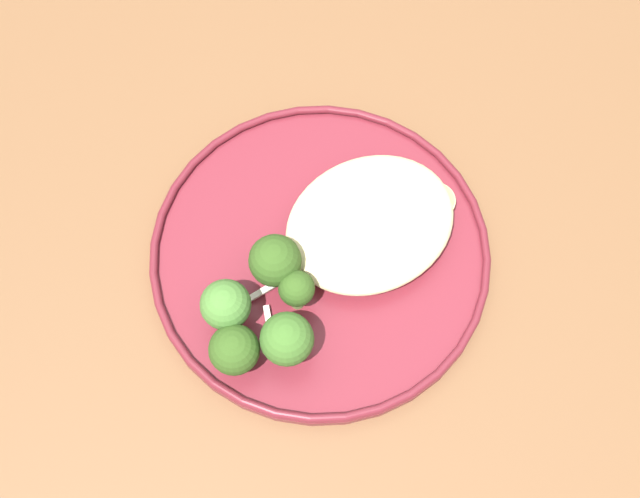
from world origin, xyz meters
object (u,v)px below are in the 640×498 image
seared_scallop_half_hidden (320,207)px  seared_scallop_tilted_round (386,186)px  broccoli_floret_near_rim (226,305)px  dinner_plate (320,254)px  seared_scallop_large_seared (389,216)px  broccoli_floret_small_sprig (234,350)px  seared_scallop_tiny_bay (410,253)px  broccoli_floret_split_head (297,290)px  seared_scallop_rear_pale (381,269)px  seared_scallop_right_edge (435,203)px  seared_scallop_left_edge (360,217)px  broccoli_floret_rear_charred (275,261)px

seared_scallop_half_hidden → seared_scallop_tilted_round: bearing=-11.4°
broccoli_floret_near_rim → dinner_plate: bearing=7.9°
broccoli_floret_near_rim → seared_scallop_large_seared: bearing=2.9°
seared_scallop_large_seared → broccoli_floret_small_sprig: broccoli_floret_small_sprig is taller
seared_scallop_large_seared → seared_scallop_tiny_bay: bearing=-95.5°
dinner_plate → broccoli_floret_split_head: bearing=-143.3°
seared_scallop_rear_pale → seared_scallop_right_edge: size_ratio=0.90×
dinner_plate → seared_scallop_left_edge: 0.05m
seared_scallop_left_edge → seared_scallop_half_hidden: seared_scallop_left_edge is taller
seared_scallop_half_hidden → broccoli_floret_near_rim: broccoli_floret_near_rim is taller
seared_scallop_right_edge → broccoli_floret_split_head: bearing=-174.3°
seared_scallop_rear_pale → seared_scallop_right_edge: bearing=21.2°
seared_scallop_tiny_bay → broccoli_floret_near_rim: bearing=169.5°
broccoli_floret_rear_charred → broccoli_floret_split_head: size_ratio=1.20×
seared_scallop_right_edge → broccoli_floret_near_rim: (-0.20, 0.00, 0.03)m
dinner_plate → broccoli_floret_rear_charred: bearing=-179.2°
dinner_plate → seared_scallop_right_edge: bearing=-7.7°
seared_scallop_tilted_round → broccoli_floret_split_head: 0.13m
seared_scallop_right_edge → seared_scallop_tiny_bay: seared_scallop_right_edge is taller
dinner_plate → seared_scallop_right_edge: (0.11, -0.01, 0.01)m
seared_scallop_large_seared → broccoli_floret_near_rim: (-0.16, -0.01, 0.03)m
seared_scallop_rear_pale → seared_scallop_half_hidden: (-0.01, 0.08, -0.00)m
dinner_plate → seared_scallop_tilted_round: 0.08m
seared_scallop_left_edge → broccoli_floret_small_sprig: broccoli_floret_small_sprig is taller
seared_scallop_tiny_bay → broccoli_floret_split_head: bearing=172.7°
seared_scallop_tiny_bay → seared_scallop_large_seared: bearing=84.5°
seared_scallop_left_edge → seared_scallop_right_edge: bearing=-19.0°
seared_scallop_tiny_bay → seared_scallop_left_edge: bearing=110.5°
seared_scallop_half_hidden → broccoli_floret_small_sprig: size_ratio=0.51×
seared_scallop_left_edge → dinner_plate: bearing=-170.7°
broccoli_floret_split_head → broccoli_floret_near_rim: bearing=163.9°
seared_scallop_rear_pale → broccoli_floret_split_head: size_ratio=0.60×
broccoli_floret_split_head → seared_scallop_rear_pale: bearing=-10.5°
seared_scallop_left_edge → seared_scallop_large_seared: bearing=-28.8°
dinner_plate → seared_scallop_rear_pale: 0.06m
seared_scallop_large_seared → seared_scallop_half_hidden: size_ratio=1.34×
seared_scallop_tiny_bay → broccoli_floret_rear_charred: size_ratio=0.44×
seared_scallop_right_edge → seared_scallop_large_seared: bearing=166.8°
seared_scallop_rear_pale → broccoli_floret_rear_charred: bearing=151.3°
seared_scallop_left_edge → broccoli_floret_split_head: bearing=-156.5°
broccoli_floret_near_rim → seared_scallop_right_edge: bearing=-0.4°
seared_scallop_left_edge → seared_scallop_tilted_round: bearing=22.0°
seared_scallop_left_edge → broccoli_floret_rear_charred: 0.09m
seared_scallop_tiny_bay → broccoli_floret_rear_charred: 0.12m
seared_scallop_left_edge → seared_scallop_tiny_bay: (0.02, -0.05, 0.00)m
seared_scallop_rear_pale → broccoli_floret_near_rim: bearing=167.1°
seared_scallop_right_edge → seared_scallop_tilted_round: seared_scallop_right_edge is taller
seared_scallop_tilted_round → broccoli_floret_rear_charred: 0.13m
seared_scallop_tilted_round → broccoli_floret_near_rim: (-0.17, -0.03, 0.03)m
broccoli_floret_small_sprig → broccoli_floret_split_head: (0.07, 0.02, 0.00)m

